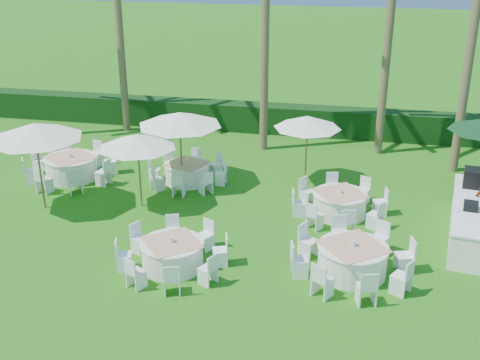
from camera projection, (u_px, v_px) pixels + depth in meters
The scene contains 16 objects.
ground at pixel (148, 264), 16.11m from camera, with size 120.00×120.00×0.00m, color #206010.
hedge at pixel (238, 116), 26.73m from camera, with size 34.00×1.00×1.20m, color black.
banquet_table_b at pixel (172, 254), 15.83m from camera, with size 2.91×2.91×0.90m.
banquet_table_c at pixel (352, 259), 15.51m from camera, with size 3.18×3.18×0.97m.
banquet_table_d at pixel (71, 167), 21.50m from camera, with size 3.25×3.25×0.98m.
banquet_table_e at pixel (187, 172), 21.18m from camera, with size 2.79×2.79×0.86m.
banquet_table_f at pixel (340, 203), 18.74m from camera, with size 2.96×2.96×0.90m.
umbrella_a at pixel (35, 131), 18.35m from camera, with size 2.93×2.93×2.85m.
umbrella_b at pixel (137, 141), 18.65m from camera, with size 2.46×2.46×2.43m.
umbrella_c at pixel (180, 119), 20.25m from camera, with size 2.88×2.88×2.61m.
umbrella_d at pixel (308, 122), 20.41m from camera, with size 2.32×2.32×2.46m.
buffet_table at pixel (468, 218), 17.43m from camera, with size 1.59×4.58×1.60m.
palm_b at pixel (118, 9), 24.84m from camera, with size 4.40×4.15×9.58m.
palm_c at pixel (265, 10), 22.46m from camera, with size 4.33×4.30×10.07m.
palm_d at pixel (388, 42), 22.46m from camera, with size 4.40×3.95×7.95m.
palm_e at pixel (476, 8), 20.11m from camera, with size 4.35×4.28×10.74m.
Camera 1 is at (5.24, -13.22, 8.28)m, focal length 45.00 mm.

